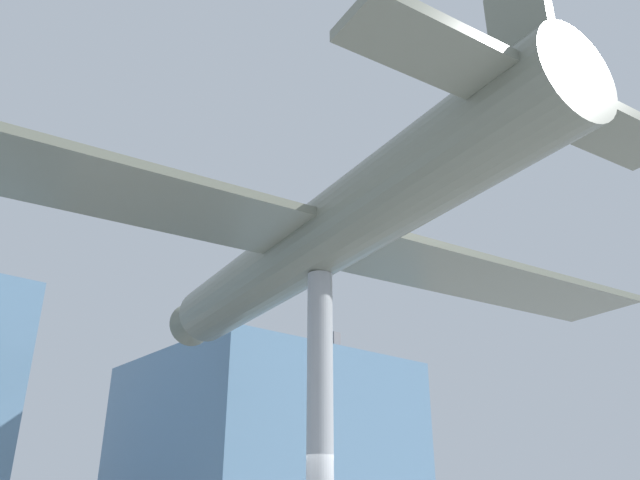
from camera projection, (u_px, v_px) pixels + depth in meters
glass_pavilion_right at (264, 454)px, 26.68m from camera, size 10.29×10.20×8.14m
support_pylon_central at (320, 424)px, 12.04m from camera, size 0.52×0.52×6.14m
suspended_airplane at (316, 242)px, 13.73m from camera, size 19.72×15.00×3.13m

